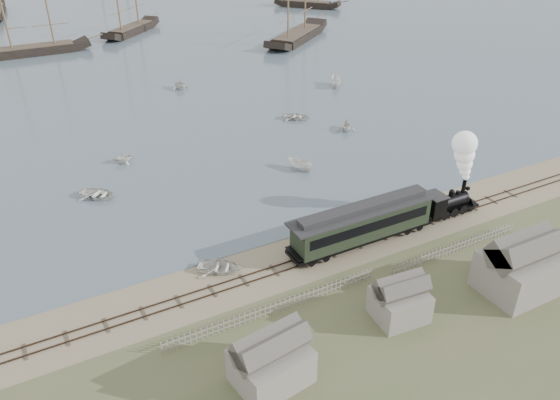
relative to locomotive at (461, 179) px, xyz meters
name	(u,v)px	position (x,y,z in m)	size (l,w,h in m)	color
ground	(302,247)	(-17.57, 2.00, -4.04)	(600.00, 600.00, 0.00)	gray
rail_track	(313,258)	(-17.57, 0.00, -4.00)	(120.00, 1.80, 0.16)	#36271D
picket_fence_west	(276,313)	(-24.07, -5.00, -4.04)	(19.00, 0.10, 1.20)	gray
picket_fence_east	(455,252)	(-5.07, -5.50, -4.04)	(15.00, 0.10, 1.20)	gray
shed_left	(271,380)	(-27.57, -11.00, -4.04)	(5.00, 4.00, 4.10)	gray
shed_mid	(398,316)	(-15.57, -10.00, -4.04)	(4.00, 3.50, 3.60)	gray
shed_right	(514,289)	(-4.57, -12.00, -4.04)	(6.00, 5.00, 5.10)	gray
locomotive	(461,179)	(0.00, 0.00, 0.00)	(7.00, 2.61, 8.73)	black
passenger_coach	(363,222)	(-12.11, 0.00, -1.69)	(15.40, 2.97, 3.74)	black
beached_dinghy	(220,267)	(-25.93, 2.31, -3.61)	(4.09, 2.92, 0.85)	silver
rowboat_0	(98,194)	(-32.75, 20.87, -3.53)	(4.31, 3.08, 0.89)	silver
rowboat_1	(123,157)	(-28.00, 28.38, -3.26)	(2.74, 2.36, 1.44)	silver
rowboat_2	(300,165)	(-9.62, 16.31, -3.32)	(3.42, 1.29, 1.32)	silver
rowboat_3	(296,117)	(-1.92, 30.81, -3.57)	(3.97, 2.84, 0.82)	silver
rowboat_4	(346,125)	(2.22, 23.83, -3.18)	(3.03, 2.61, 1.59)	silver
rowboat_5	(336,82)	(11.55, 40.83, -3.18)	(4.13, 1.55, 1.60)	silver
rowboat_7	(179,84)	(-12.56, 52.08, -3.06)	(3.46, 2.99, 1.82)	silver
schooner_2	(26,3)	(-31.10, 86.72, 6.02)	(21.09, 4.87, 20.00)	black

